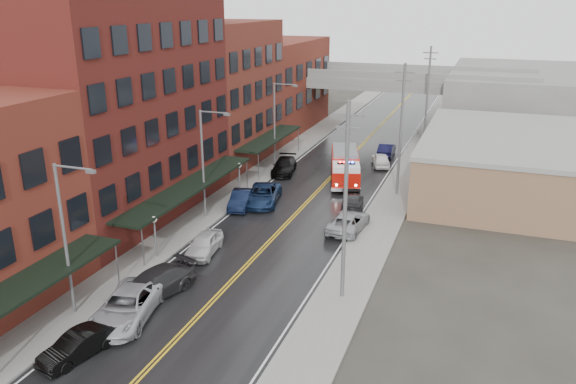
% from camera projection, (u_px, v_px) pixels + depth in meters
% --- Properties ---
extents(road, '(11.00, 160.00, 0.02)m').
position_uv_depth(road, '(306.00, 204.00, 49.68)').
color(road, black).
rests_on(road, ground).
extents(sidewalk_left, '(3.00, 160.00, 0.15)m').
position_uv_depth(sidewalk_left, '(231.00, 194.00, 52.00)').
color(sidewalk_left, slate).
rests_on(sidewalk_left, ground).
extents(sidewalk_right, '(3.00, 160.00, 0.15)m').
position_uv_depth(sidewalk_right, '(388.00, 213.00, 47.32)').
color(sidewalk_right, slate).
rests_on(sidewalk_right, ground).
extents(curb_left, '(0.30, 160.00, 0.15)m').
position_uv_depth(curb_left, '(247.00, 196.00, 51.47)').
color(curb_left, gray).
rests_on(curb_left, ground).
extents(curb_right, '(0.30, 160.00, 0.15)m').
position_uv_depth(curb_right, '(369.00, 211.00, 47.85)').
color(curb_right, gray).
rests_on(curb_right, ground).
extents(brick_building_b, '(9.00, 20.00, 18.00)m').
position_uv_depth(brick_building_b, '(122.00, 107.00, 44.79)').
color(brick_building_b, '#4E1A14').
rests_on(brick_building_b, ground).
extents(brick_building_c, '(9.00, 15.00, 15.00)m').
position_uv_depth(brick_building_c, '(220.00, 93.00, 60.85)').
color(brick_building_c, maroon).
rests_on(brick_building_c, ground).
extents(brick_building_far, '(9.00, 20.00, 12.00)m').
position_uv_depth(brick_building_far, '(277.00, 85.00, 76.91)').
color(brick_building_far, maroon).
rests_on(brick_building_far, ground).
extents(tan_building, '(14.00, 22.00, 5.00)m').
position_uv_depth(tan_building, '(501.00, 164.00, 52.65)').
color(tan_building, brown).
rests_on(tan_building, ground).
extents(right_far_block, '(18.00, 30.00, 8.00)m').
position_uv_depth(right_far_block, '(518.00, 99.00, 78.21)').
color(right_far_block, slate).
rests_on(right_far_block, ground).
extents(awning_0, '(2.60, 16.00, 3.09)m').
position_uv_depth(awning_0, '(2.00, 299.00, 27.98)').
color(awning_0, black).
rests_on(awning_0, ground).
extents(awning_1, '(2.60, 18.00, 3.09)m').
position_uv_depth(awning_1, '(190.00, 186.00, 44.88)').
color(awning_1, black).
rests_on(awning_1, ground).
extents(awning_2, '(2.60, 13.00, 3.09)m').
position_uv_depth(awning_2, '(270.00, 138.00, 60.46)').
color(awning_2, black).
rests_on(awning_2, ground).
extents(globe_lamp_1, '(0.44, 0.44, 3.12)m').
position_uv_depth(globe_lamp_1, '(155.00, 227.00, 38.53)').
color(globe_lamp_1, '#59595B').
rests_on(globe_lamp_1, ground).
extents(globe_lamp_2, '(0.44, 0.44, 3.12)m').
position_uv_depth(globe_lamp_2, '(239.00, 172.00, 50.98)').
color(globe_lamp_2, '#59595B').
rests_on(globe_lamp_2, ground).
extents(street_lamp_0, '(2.64, 0.22, 9.00)m').
position_uv_depth(street_lamp_0, '(67.00, 231.00, 30.52)').
color(street_lamp_0, '#59595B').
rests_on(street_lamp_0, ground).
extents(street_lamp_1, '(2.64, 0.22, 9.00)m').
position_uv_depth(street_lamp_1, '(205.00, 158.00, 44.76)').
color(street_lamp_1, '#59595B').
rests_on(street_lamp_1, ground).
extents(street_lamp_2, '(2.64, 0.22, 9.00)m').
position_uv_depth(street_lamp_2, '(277.00, 119.00, 58.99)').
color(street_lamp_2, '#59595B').
rests_on(street_lamp_2, ground).
extents(utility_pole_0, '(1.80, 0.24, 12.00)m').
position_uv_depth(utility_pole_0, '(345.00, 200.00, 31.98)').
color(utility_pole_0, '#59595B').
rests_on(utility_pole_0, ground).
extents(utility_pole_1, '(1.80, 0.24, 12.00)m').
position_uv_depth(utility_pole_1, '(401.00, 128.00, 49.78)').
color(utility_pole_1, '#59595B').
rests_on(utility_pole_1, ground).
extents(utility_pole_2, '(1.80, 0.24, 12.00)m').
position_uv_depth(utility_pole_2, '(427.00, 94.00, 67.57)').
color(utility_pole_2, '#59595B').
rests_on(utility_pole_2, ground).
extents(overpass, '(40.00, 10.00, 7.50)m').
position_uv_depth(overpass, '(379.00, 86.00, 76.21)').
color(overpass, slate).
rests_on(overpass, ground).
extents(fire_truck, '(5.05, 8.72, 3.04)m').
position_uv_depth(fire_truck, '(345.00, 166.00, 55.15)').
color(fire_truck, '#AE1008').
rests_on(fire_truck, ground).
extents(parked_car_left_1, '(2.37, 4.31, 1.35)m').
position_uv_depth(parked_car_left_1, '(78.00, 345.00, 28.18)').
color(parked_car_left_1, black).
rests_on(parked_car_left_1, ground).
extents(parked_car_left_2, '(3.94, 6.42, 1.66)m').
position_uv_depth(parked_car_left_2, '(127.00, 306.00, 31.51)').
color(parked_car_left_2, '#A9AAB1').
rests_on(parked_car_left_2, ground).
extents(parked_car_left_3, '(3.87, 6.09, 1.64)m').
position_uv_depth(parked_car_left_3, '(154.00, 284.00, 33.93)').
color(parked_car_left_3, '#262528').
rests_on(parked_car_left_3, ground).
extents(parked_car_left_4, '(2.30, 4.53, 1.48)m').
position_uv_depth(parked_car_left_4, '(204.00, 244.00, 39.73)').
color(parked_car_left_4, silver).
rests_on(parked_car_left_4, ground).
extents(parked_car_left_5, '(2.54, 4.77, 1.49)m').
position_uv_depth(parked_car_left_5, '(241.00, 199.00, 48.55)').
color(parked_car_left_5, black).
rests_on(parked_car_left_5, ground).
extents(parked_car_left_6, '(3.80, 6.21, 1.61)m').
position_uv_depth(parked_car_left_6, '(263.00, 195.00, 49.51)').
color(parked_car_left_6, '#132649').
rests_on(parked_car_left_6, ground).
extents(parked_car_left_7, '(3.15, 5.63, 1.54)m').
position_uv_depth(parked_car_left_7, '(284.00, 166.00, 58.18)').
color(parked_car_left_7, black).
rests_on(parked_car_left_7, ground).
extents(parked_car_right_0, '(2.79, 5.41, 1.46)m').
position_uv_depth(parked_car_right_0, '(348.00, 222.00, 43.73)').
color(parked_car_right_0, '#95989D').
rests_on(parked_car_right_0, ground).
extents(parked_car_right_1, '(2.76, 4.89, 1.34)m').
position_uv_depth(parked_car_right_1, '(353.00, 202.00, 48.21)').
color(parked_car_right_1, '#252527').
rests_on(parked_car_right_1, ground).
extents(parked_car_right_2, '(2.94, 4.66, 1.48)m').
position_uv_depth(parked_car_right_2, '(381.00, 160.00, 60.60)').
color(parked_car_right_2, white).
rests_on(parked_car_right_2, ground).
extents(parked_car_right_3, '(1.81, 4.67, 1.52)m').
position_uv_depth(parked_car_right_3, '(387.00, 150.00, 64.57)').
color(parked_car_right_3, black).
rests_on(parked_car_right_3, ground).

